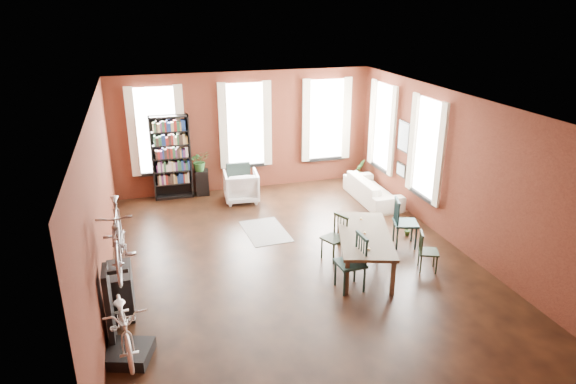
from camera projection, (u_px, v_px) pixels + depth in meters
name	position (u px, v px, depth m)	size (l,w,h in m)	color
room	(297.00, 150.00, 10.19)	(9.00, 9.04, 3.22)	black
dining_table	(364.00, 251.00, 9.96)	(0.96, 2.12, 0.72)	#493D2C
dining_chair_a	(350.00, 263.00, 9.17)	(0.48, 0.48, 1.04)	#193834
dining_chair_b	(334.00, 238.00, 10.27)	(0.42, 0.42, 0.91)	black
dining_chair_c	(428.00, 252.00, 9.85)	(0.36, 0.36, 0.79)	black
dining_chair_d	(406.00, 223.00, 10.81)	(0.48, 0.48, 1.04)	#183436
bookshelf	(171.00, 157.00, 13.27)	(1.00, 0.32, 2.20)	black
white_armchair	(241.00, 185.00, 13.26)	(0.85, 0.80, 0.88)	white
cream_sofa	(373.00, 186.00, 13.30)	(2.08, 0.61, 0.81)	beige
striped_rug	(265.00, 231.00, 11.63)	(0.89, 1.42, 0.01)	black
bike_trainer	(129.00, 354.00, 7.49)	(0.62, 0.62, 0.18)	black
bike_wall_rack	(109.00, 309.00, 7.59)	(0.16, 0.60, 1.30)	black
console_table	(120.00, 291.00, 8.51)	(0.40, 0.80, 0.80)	black
plant_stand	(202.00, 182.00, 13.74)	(0.34, 0.34, 0.68)	black
plant_by_sofa	(358.00, 178.00, 14.63)	(0.40, 0.72, 0.32)	#295B24
plant_small	(407.00, 233.00, 11.41)	(0.22, 0.43, 0.15)	#2E5221
bicycle_floor	(121.00, 299.00, 7.20)	(0.57, 0.86, 1.63)	silver
bicycle_hung	(115.00, 215.00, 7.13)	(0.47, 1.00, 1.66)	#A5A8AD
plant_on_stand	(200.00, 163.00, 13.52)	(0.49, 0.54, 0.42)	#2B6227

